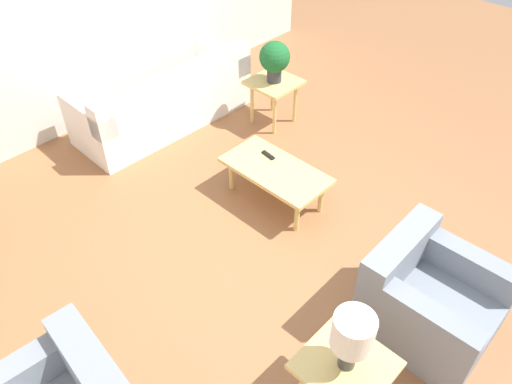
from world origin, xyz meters
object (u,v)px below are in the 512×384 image
(armchair, at_px, (427,299))
(side_table_lamp, at_px, (344,371))
(side_table_plant, at_px, (274,87))
(table_lamp, at_px, (352,335))
(coffee_table, at_px, (275,172))
(potted_plant, at_px, (275,58))
(sofa, at_px, (166,102))

(armchair, bearing_deg, side_table_lamp, 175.23)
(armchair, distance_m, side_table_plant, 3.05)
(side_table_plant, distance_m, table_lamp, 3.55)
(armchair, distance_m, coffee_table, 1.81)
(armchair, relative_size, coffee_table, 0.86)
(coffee_table, xyz_separation_m, potted_plant, (0.96, -1.03, 0.48))
(potted_plant, bearing_deg, table_lamp, 139.37)
(armchair, bearing_deg, coffee_table, 79.38)
(table_lamp, bearing_deg, coffee_table, -36.40)
(coffee_table, xyz_separation_m, side_table_lamp, (-1.72, 1.27, 0.12))
(side_table_lamp, bearing_deg, sofa, -21.39)
(armchair, xyz_separation_m, potted_plant, (2.74, -1.33, 0.51))
(side_table_plant, relative_size, side_table_lamp, 1.00)
(armchair, height_order, side_table_lamp, armchair)
(coffee_table, height_order, side_table_plant, side_table_plant)
(armchair, relative_size, table_lamp, 1.95)
(side_table_plant, xyz_separation_m, table_lamp, (-2.68, 2.30, 0.39))
(potted_plant, height_order, table_lamp, potted_plant)
(armchair, relative_size, side_table_lamp, 1.65)
(armchair, xyz_separation_m, table_lamp, (0.06, 0.97, 0.54))
(armchair, height_order, potted_plant, potted_plant)
(potted_plant, bearing_deg, sofa, 46.00)
(sofa, distance_m, table_lamp, 3.86)
(coffee_table, bearing_deg, side_table_plant, -47.04)
(coffee_table, distance_m, table_lamp, 2.19)
(side_table_plant, distance_m, potted_plant, 0.36)
(sofa, xyz_separation_m, coffee_table, (-1.83, 0.12, 0.04))
(sofa, relative_size, side_table_plant, 3.89)
(sofa, height_order, armchair, sofa)
(side_table_lamp, xyz_separation_m, potted_plant, (2.68, -2.30, 0.36))
(sofa, bearing_deg, coffee_table, 87.09)
(sofa, bearing_deg, side_table_plant, 136.98)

